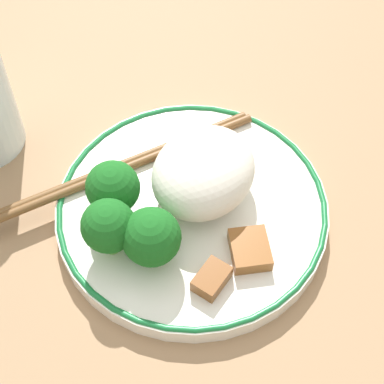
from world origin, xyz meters
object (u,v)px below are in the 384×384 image
object	(u,v)px
broccoli_back_left	(113,188)
broccoli_back_right	(154,239)
plate	(192,210)
broccoli_back_center	(108,226)
chopsticks	(125,164)

from	to	relation	value
broccoli_back_left	broccoli_back_right	size ratio (longest dim) A/B	1.03
broccoli_back_right	plate	bearing A→B (deg)	92.14
broccoli_back_right	broccoli_back_center	bearing A→B (deg)	-162.27
broccoli_back_left	chopsticks	distance (m)	0.05
broccoli_back_center	chopsticks	world-z (taller)	broccoli_back_center
plate	broccoli_back_right	distance (m)	0.07
plate	broccoli_back_left	bearing A→B (deg)	-143.82
plate	broccoli_back_right	world-z (taller)	broccoli_back_right
broccoli_back_left	broccoli_back_center	size ratio (longest dim) A/B	1.00
plate	chopsticks	bearing A→B (deg)	177.26
plate	broccoli_back_left	distance (m)	0.07
plate	chopsticks	size ratio (longest dim) A/B	1.02
broccoli_back_center	broccoli_back_right	xyz separation A→B (m)	(0.03, 0.01, -0.00)
plate	broccoli_back_center	world-z (taller)	broccoli_back_center
broccoli_back_left	chopsticks	xyz separation A→B (m)	(-0.02, 0.04, -0.03)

